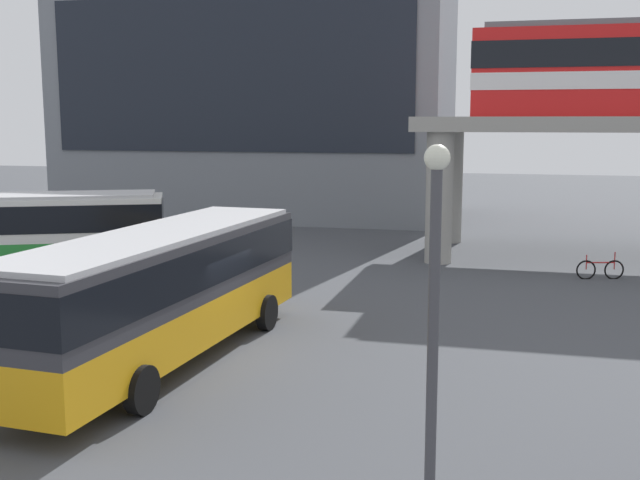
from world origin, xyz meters
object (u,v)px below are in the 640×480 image
at_px(station_building, 260,92).
at_px(bicycle_red, 600,269).
at_px(bus_secondary, 5,229).
at_px(bus_main, 162,282).

height_order(station_building, bicycle_red, station_building).
height_order(station_building, bus_secondary, station_building).
relative_size(bus_main, bicycle_red, 6.44).
height_order(bus_main, bus_secondary, same).
bearing_deg(bicycle_red, bus_secondary, -163.57).
distance_m(bus_main, bicycle_red, 17.39).
bearing_deg(station_building, bus_main, -75.79).
xyz_separation_m(bus_main, bus_secondary, (-9.49, 7.06, 0.00)).
xyz_separation_m(station_building, bus_main, (7.54, -29.78, -5.59)).
bearing_deg(bus_secondary, bicycle_red, 16.43).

